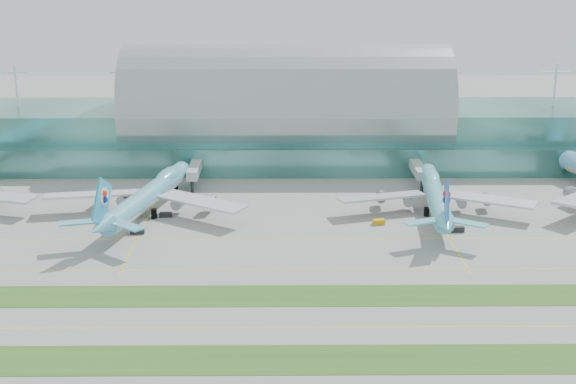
{
  "coord_description": "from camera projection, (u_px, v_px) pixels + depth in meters",
  "views": [
    {
      "loc": [
        -1.82,
        -165.92,
        74.36
      ],
      "look_at": [
        0.0,
        55.0,
        9.0
      ],
      "focal_mm": 50.0,
      "sensor_mm": 36.0,
      "label": 1
    }
  ],
  "objects": [
    {
      "name": "ground",
      "position": [
        290.0,
        300.0,
        180.21
      ],
      "size": [
        700.0,
        700.0,
        0.0
      ],
      "primitive_type": "plane",
      "color": "gray",
      "rests_on": "ground"
    },
    {
      "name": "gse_c",
      "position": [
        137.0,
        231.0,
        222.74
      ],
      "size": [
        4.06,
        2.11,
        1.65
      ],
      "primitive_type": "cube",
      "rotation": [
        0.0,
        0.0,
        0.06
      ],
      "color": "black",
      "rests_on": "ground"
    },
    {
      "name": "taxiline_b",
      "position": [
        291.0,
        327.0,
        166.78
      ],
      "size": [
        420.0,
        0.35,
        0.01
      ],
      "primitive_type": "cube",
      "color": "yellow",
      "rests_on": "ground"
    },
    {
      "name": "airliner_c",
      "position": [
        435.0,
        194.0,
        239.95
      ],
      "size": [
        58.85,
        67.09,
        18.46
      ],
      "rotation": [
        0.0,
        0.0,
        -0.09
      ],
      "color": "#5FC1D3",
      "rests_on": "ground"
    },
    {
      "name": "gse_f",
      "position": [
        457.0,
        229.0,
        224.15
      ],
      "size": [
        3.97,
        1.94,
        1.57
      ],
      "primitive_type": "cube",
      "rotation": [
        0.0,
        0.0,
        0.07
      ],
      "color": "black",
      "rests_on": "ground"
    },
    {
      "name": "terminal",
      "position": [
        286.0,
        123.0,
        299.67
      ],
      "size": [
        340.0,
        69.1,
        36.0
      ],
      "color": "#3D7A75",
      "rests_on": "ground"
    },
    {
      "name": "grass_strip_near",
      "position": [
        292.0,
        360.0,
        153.35
      ],
      "size": [
        420.0,
        12.0,
        0.08
      ],
      "primitive_type": "cube",
      "color": "#2D591E",
      "rests_on": "ground"
    },
    {
      "name": "gse_d",
      "position": [
        166.0,
        215.0,
        237.05
      ],
      "size": [
        3.61,
        1.73,
        1.32
      ],
      "primitive_type": "cube",
      "rotation": [
        0.0,
        0.0,
        0.01
      ],
      "color": "black",
      "rests_on": "ground"
    },
    {
      "name": "gse_e",
      "position": [
        379.0,
        222.0,
        230.57
      ],
      "size": [
        3.73,
        2.64,
        1.41
      ],
      "primitive_type": "cube",
      "rotation": [
        0.0,
        0.0,
        0.23
      ],
      "color": "orange",
      "rests_on": "ground"
    },
    {
      "name": "taxiline_d",
      "position": [
        288.0,
        239.0,
        218.56
      ],
      "size": [
        420.0,
        0.35,
        0.01
      ],
      "primitive_type": "cube",
      "color": "yellow",
      "rests_on": "ground"
    },
    {
      "name": "airliner_b",
      "position": [
        149.0,
        194.0,
        238.89
      ],
      "size": [
        62.21,
        71.66,
        19.91
      ],
      "rotation": [
        0.0,
        0.0,
        -0.22
      ],
      "color": "#5BABC8",
      "rests_on": "ground"
    },
    {
      "name": "taxiline_c",
      "position": [
        289.0,
        269.0,
        197.47
      ],
      "size": [
        420.0,
        0.35,
        0.01
      ],
      "primitive_type": "cube",
      "color": "yellow",
      "rests_on": "ground"
    },
    {
      "name": "grass_strip_far",
      "position": [
        290.0,
        296.0,
        182.12
      ],
      "size": [
        420.0,
        12.0,
        0.08
      ],
      "primitive_type": "cube",
      "color": "#2D591E",
      "rests_on": "ground"
    }
  ]
}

